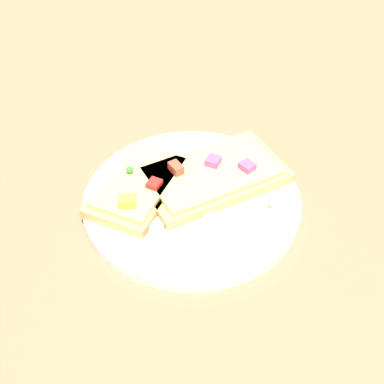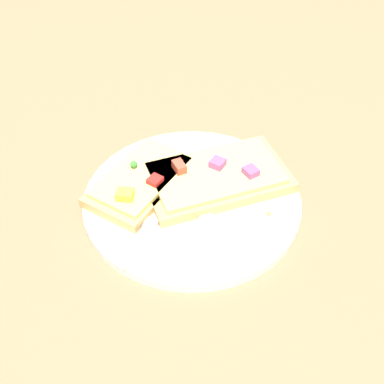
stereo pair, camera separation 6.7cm
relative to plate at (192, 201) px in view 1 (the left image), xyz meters
name	(u,v)px [view 1 (the left image)]	position (x,y,z in m)	size (l,w,h in m)	color
ground_plane	(192,204)	(0.00, 0.00, -0.01)	(4.00, 4.00, 0.00)	#7F6647
plate	(192,201)	(0.00, 0.00, 0.00)	(0.28, 0.28, 0.01)	white
fork	(212,203)	(-0.01, 0.03, 0.01)	(0.18, 0.11, 0.01)	silver
knife	(159,218)	(0.05, -0.01, 0.01)	(0.19, 0.13, 0.01)	silver
pizza_slice_main	(215,176)	(-0.04, 0.00, 0.02)	(0.21, 0.17, 0.03)	tan
pizza_slice_corner	(139,186)	(0.03, -0.06, 0.02)	(0.16, 0.12, 0.03)	tan
crumb_scatter	(236,200)	(-0.03, 0.05, 0.01)	(0.05, 0.10, 0.01)	tan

